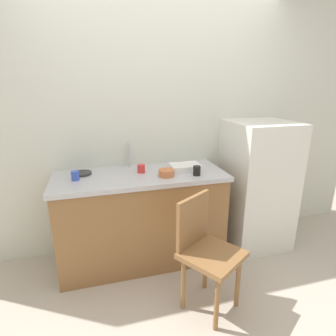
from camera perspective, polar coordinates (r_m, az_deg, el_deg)
The scene contains 13 objects.
ground_plane at distance 2.50m, azimuth 3.63°, elevation -25.42°, with size 8.00×8.00×0.00m, color #BCB2A3.
back_wall at distance 2.83m, azimuth -2.54°, elevation 8.32°, with size 4.80×0.10×2.50m, color silver.
cabinet_base at distance 2.72m, azimuth -5.45°, elevation -10.53°, with size 1.52×0.60×0.85m, color olive.
countertop at distance 2.54m, azimuth -5.74°, elevation -1.63°, with size 1.56×0.64×0.04m, color #B7B7BC.
faucet at distance 2.73m, azimuth -8.16°, elevation 2.74°, with size 0.02×0.02×0.24m, color #B7B7BC.
refrigerator at distance 3.05m, azimuth 17.84°, elevation -3.32°, with size 0.62×0.62×1.32m, color silver.
chair at distance 2.18m, azimuth 7.74°, elevation -16.13°, with size 0.55×0.55×0.89m.
dish_tray at distance 2.65m, azimuth 3.56°, elevation 0.25°, with size 0.28×0.20×0.05m, color white.
terracotta_bowl at distance 2.45m, azimuth -0.34°, elevation -1.00°, with size 0.14×0.14×0.06m, color #C67042.
hotplate at distance 2.62m, azimuth -17.32°, elevation -1.06°, with size 0.17×0.17×0.02m, color #2D2D2D.
cup_red at distance 2.56m, azimuth -5.56°, elevation -0.11°, with size 0.07×0.07×0.07m, color red.
cup_blue at distance 2.48m, azimuth -18.60°, elevation -1.50°, with size 0.07×0.07×0.08m, color blue.
cup_black at distance 2.49m, azimuth 5.96°, elevation -0.55°, with size 0.07×0.07×0.09m, color black.
Camera 1 is at (-0.62, -1.72, 1.70)m, focal length 29.56 mm.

